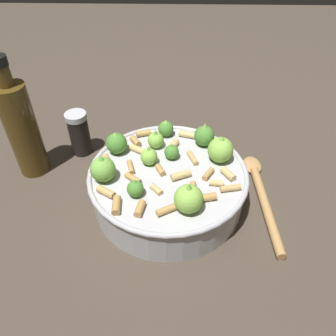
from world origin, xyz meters
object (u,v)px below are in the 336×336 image
object	(u,v)px
pepper_shaker	(79,133)
olive_oil_bottle	(22,128)
cooking_pan	(168,182)
wooden_spoon	(261,193)

from	to	relation	value
pepper_shaker	olive_oil_bottle	world-z (taller)	olive_oil_bottle
cooking_pan	olive_oil_bottle	size ratio (longest dim) A/B	1.16
cooking_pan	wooden_spoon	distance (m)	0.18
cooking_pan	pepper_shaker	distance (m)	0.23
pepper_shaker	wooden_spoon	world-z (taller)	pepper_shaker
olive_oil_bottle	wooden_spoon	size ratio (longest dim) A/B	0.97
olive_oil_bottle	wooden_spoon	distance (m)	0.46
pepper_shaker	olive_oil_bottle	size ratio (longest dim) A/B	0.40
cooking_pan	olive_oil_bottle	xyz separation A→B (m)	(-0.08, -0.27, 0.06)
pepper_shaker	olive_oil_bottle	bearing A→B (deg)	-55.29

